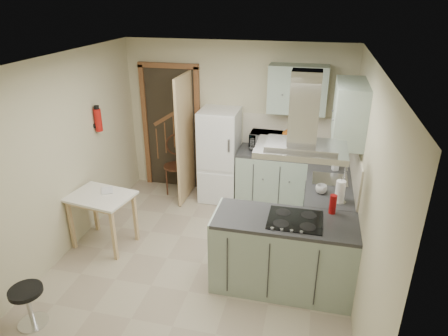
% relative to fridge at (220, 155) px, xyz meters
% --- Properties ---
extents(floor, '(4.20, 4.20, 0.00)m').
position_rel_fridge_xyz_m(floor, '(0.20, -1.80, -0.75)').
color(floor, tan).
rests_on(floor, ground).
extents(ceiling, '(4.20, 4.20, 0.00)m').
position_rel_fridge_xyz_m(ceiling, '(0.20, -1.80, 1.75)').
color(ceiling, silver).
rests_on(ceiling, back_wall).
extents(back_wall, '(3.60, 0.00, 3.60)m').
position_rel_fridge_xyz_m(back_wall, '(0.20, 0.30, 0.50)').
color(back_wall, '#C1B996').
rests_on(back_wall, floor).
extents(left_wall, '(0.00, 4.20, 4.20)m').
position_rel_fridge_xyz_m(left_wall, '(-1.60, -1.80, 0.50)').
color(left_wall, '#C1B996').
rests_on(left_wall, floor).
extents(right_wall, '(0.00, 4.20, 4.20)m').
position_rel_fridge_xyz_m(right_wall, '(2.00, -1.80, 0.50)').
color(right_wall, '#C1B996').
rests_on(right_wall, floor).
extents(doorway, '(1.10, 0.12, 2.10)m').
position_rel_fridge_xyz_m(doorway, '(-0.90, 0.27, 0.30)').
color(doorway, brown).
rests_on(doorway, floor).
extents(fridge, '(0.60, 0.60, 1.50)m').
position_rel_fridge_xyz_m(fridge, '(0.00, 0.00, 0.00)').
color(fridge, white).
rests_on(fridge, floor).
extents(counter_back, '(1.08, 0.60, 0.90)m').
position_rel_fridge_xyz_m(counter_back, '(0.86, 0.00, -0.30)').
color(counter_back, '#9EB2A0').
rests_on(counter_back, floor).
extents(counter_right, '(0.60, 1.95, 0.90)m').
position_rel_fridge_xyz_m(counter_right, '(1.70, -0.68, -0.30)').
color(counter_right, '#9EB2A0').
rests_on(counter_right, floor).
extents(splashback, '(1.68, 0.02, 0.50)m').
position_rel_fridge_xyz_m(splashback, '(1.16, 0.29, 0.40)').
color(splashback, beige).
rests_on(splashback, counter_back).
extents(wall_cabinet_back, '(0.85, 0.35, 0.70)m').
position_rel_fridge_xyz_m(wall_cabinet_back, '(1.15, 0.12, 1.10)').
color(wall_cabinet_back, '#9EB2A0').
rests_on(wall_cabinet_back, back_wall).
extents(wall_cabinet_right, '(0.35, 0.90, 0.70)m').
position_rel_fridge_xyz_m(wall_cabinet_right, '(1.82, -0.95, 1.10)').
color(wall_cabinet_right, '#9EB2A0').
rests_on(wall_cabinet_right, right_wall).
extents(peninsula, '(1.55, 0.65, 0.90)m').
position_rel_fridge_xyz_m(peninsula, '(1.22, -1.98, -0.30)').
color(peninsula, '#9EB2A0').
rests_on(peninsula, floor).
extents(hob, '(0.58, 0.50, 0.01)m').
position_rel_fridge_xyz_m(hob, '(1.32, -1.98, 0.16)').
color(hob, black).
rests_on(hob, peninsula).
extents(extractor_hood, '(0.90, 0.55, 0.10)m').
position_rel_fridge_xyz_m(extractor_hood, '(1.32, -1.98, 0.97)').
color(extractor_hood, silver).
rests_on(extractor_hood, ceiling).
extents(sink, '(0.45, 0.40, 0.01)m').
position_rel_fridge_xyz_m(sink, '(1.70, -0.85, 0.16)').
color(sink, silver).
rests_on(sink, counter_right).
extents(fire_extinguisher, '(0.10, 0.10, 0.32)m').
position_rel_fridge_xyz_m(fire_extinguisher, '(-1.54, -0.90, 0.75)').
color(fire_extinguisher, '#B2140F').
rests_on(fire_extinguisher, left_wall).
extents(drop_leaf_table, '(0.88, 0.71, 0.74)m').
position_rel_fridge_xyz_m(drop_leaf_table, '(-1.18, -1.68, -0.38)').
color(drop_leaf_table, tan).
rests_on(drop_leaf_table, floor).
extents(bentwood_chair, '(0.52, 0.52, 0.90)m').
position_rel_fridge_xyz_m(bentwood_chair, '(-0.79, 0.07, -0.30)').
color(bentwood_chair, '#53221B').
rests_on(bentwood_chair, floor).
extents(stool, '(0.39, 0.39, 0.45)m').
position_rel_fridge_xyz_m(stool, '(-1.23, -3.16, -0.53)').
color(stool, black).
rests_on(stool, floor).
extents(microwave, '(0.49, 0.34, 0.27)m').
position_rel_fridge_xyz_m(microwave, '(0.73, 0.08, 0.28)').
color(microwave, black).
rests_on(microwave, counter_back).
extents(kettle, '(0.17, 0.17, 0.19)m').
position_rel_fridge_xyz_m(kettle, '(1.19, -0.02, 0.25)').
color(kettle, white).
rests_on(kettle, counter_back).
extents(cereal_box, '(0.16, 0.24, 0.33)m').
position_rel_fridge_xyz_m(cereal_box, '(1.06, 0.06, 0.32)').
color(cereal_box, '#C15D16').
rests_on(cereal_box, counter_back).
extents(soap_bottle, '(0.10, 0.10, 0.17)m').
position_rel_fridge_xyz_m(soap_bottle, '(1.77, -0.52, 0.24)').
color(soap_bottle, silver).
rests_on(soap_bottle, counter_right).
extents(paper_towel, '(0.13, 0.13, 0.28)m').
position_rel_fridge_xyz_m(paper_towel, '(1.80, -1.45, 0.29)').
color(paper_towel, white).
rests_on(paper_towel, counter_right).
extents(cup, '(0.17, 0.17, 0.11)m').
position_rel_fridge_xyz_m(cup, '(1.59, -1.27, 0.20)').
color(cup, silver).
rests_on(cup, counter_right).
extents(red_bottle, '(0.09, 0.09, 0.22)m').
position_rel_fridge_xyz_m(red_bottle, '(1.71, -1.73, 0.26)').
color(red_bottle, '#A30E0F').
rests_on(red_bottle, peninsula).
extents(book, '(0.23, 0.25, 0.09)m').
position_rel_fridge_xyz_m(book, '(-1.22, -1.58, 0.04)').
color(book, '#A34936').
rests_on(book, drop_leaf_table).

